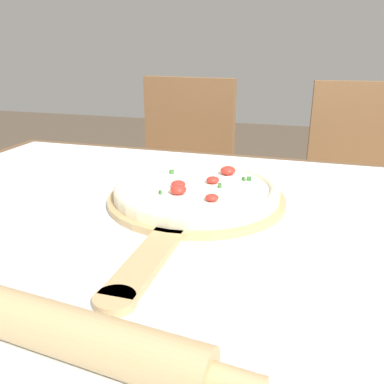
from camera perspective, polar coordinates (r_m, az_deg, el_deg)
The scene contains 7 objects.
dining_table at distance 0.69m, azimuth 2.35°, elevation -12.91°, with size 1.42×1.02×0.73m.
towel_cloth at distance 0.65m, azimuth 2.47°, elevation -5.86°, with size 1.34×0.94×0.00m.
pizza_peel at distance 0.74m, azimuth 0.12°, elevation -1.60°, with size 0.33×0.53×0.01m.
pizza at distance 0.76m, azimuth 0.66°, elevation 0.38°, with size 0.31×0.31×0.04m.
rolling_pin at distance 0.44m, azimuth -20.65°, elevation -16.86°, with size 0.44×0.09×0.05m.
chair_left at distance 1.62m, azimuth -1.72°, elevation 2.16°, with size 0.44×0.44×0.90m.
chair_right at distance 1.56m, azimuth 22.63°, elevation -0.16°, with size 0.43×0.43×0.90m.
Camera 1 is at (0.14, -0.56, 1.02)m, focal length 38.00 mm.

